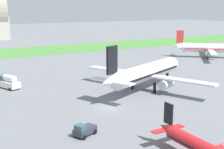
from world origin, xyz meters
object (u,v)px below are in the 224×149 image
object	(u,v)px
airplane_parked_jet_far	(210,48)
fuel_truck_midfield	(7,82)
airplane_midfield_jet	(146,72)
pushback_tug_near_gate	(84,130)

from	to	relation	value
airplane_parked_jet_far	fuel_truck_midfield	xyz separation A→B (m)	(-75.16, -8.28, -2.02)
airplane_parked_jet_far	fuel_truck_midfield	distance (m)	75.64
airplane_midfield_jet	fuel_truck_midfield	size ratio (longest dim) A/B	4.44
fuel_truck_midfield	airplane_midfield_jet	bearing A→B (deg)	-147.06
airplane_midfield_jet	pushback_tug_near_gate	size ratio (longest dim) A/B	7.63
airplane_parked_jet_far	airplane_midfield_jet	xyz separation A→B (m)	(-48.06, -25.73, 0.54)
airplane_midfield_jet	pushback_tug_near_gate	bearing A→B (deg)	-167.96
fuel_truck_midfield	airplane_parked_jet_far	bearing A→B (deg)	-108.00
airplane_parked_jet_far	fuel_truck_midfield	size ratio (longest dim) A/B	3.35
airplane_parked_jet_far	airplane_midfield_jet	bearing A→B (deg)	-110.50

